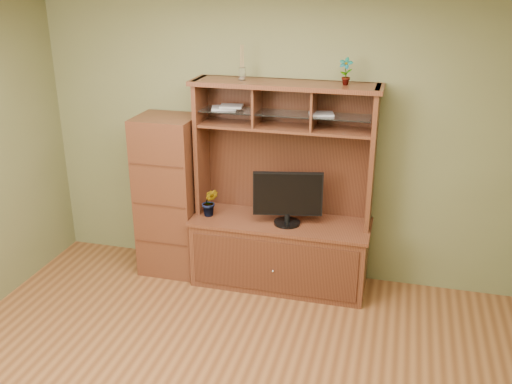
% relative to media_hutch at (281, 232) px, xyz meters
% --- Properties ---
extents(room, '(4.54, 4.04, 2.74)m').
position_rel_media_hutch_xyz_m(room, '(-0.12, -1.73, 0.83)').
color(room, brown).
rests_on(room, ground).
extents(media_hutch, '(1.66, 0.61, 1.90)m').
position_rel_media_hutch_xyz_m(media_hutch, '(0.00, 0.00, 0.00)').
color(media_hutch, '#462114').
rests_on(media_hutch, room).
extents(monitor, '(0.62, 0.24, 0.49)m').
position_rel_media_hutch_xyz_m(monitor, '(0.07, -0.08, 0.39)').
color(monitor, black).
rests_on(monitor, media_hutch).
extents(orchid_plant, '(0.17, 0.15, 0.27)m').
position_rel_media_hutch_xyz_m(orchid_plant, '(-0.66, -0.08, 0.26)').
color(orchid_plant, '#3C6221').
rests_on(orchid_plant, media_hutch).
extents(top_plant, '(0.13, 0.10, 0.23)m').
position_rel_media_hutch_xyz_m(top_plant, '(0.51, 0.08, 1.49)').
color(top_plant, '#336724').
rests_on(top_plant, media_hutch).
extents(reed_diffuser, '(0.06, 0.06, 0.30)m').
position_rel_media_hutch_xyz_m(reed_diffuser, '(-0.38, 0.08, 1.50)').
color(reed_diffuser, silver).
rests_on(reed_diffuser, media_hutch).
extents(magazines, '(1.12, 0.22, 0.04)m').
position_rel_media_hutch_xyz_m(magazines, '(-0.25, 0.08, 1.13)').
color(magazines, '#AFAFB4').
rests_on(magazines, media_hutch).
extents(side_cabinet, '(0.55, 0.50, 1.55)m').
position_rel_media_hutch_xyz_m(side_cabinet, '(-1.10, 0.00, 0.25)').
color(side_cabinet, '#462114').
rests_on(side_cabinet, room).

